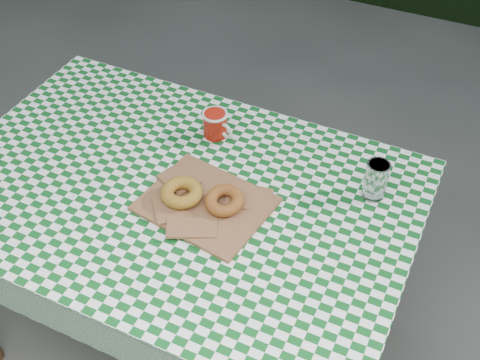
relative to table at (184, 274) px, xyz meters
name	(u,v)px	position (x,y,z in m)	size (l,w,h in m)	color
table	(184,274)	(0.00, 0.00, 0.00)	(1.29, 0.86, 0.75)	brown
tablecloth	(175,191)	(0.00, 0.00, 0.38)	(1.31, 0.88, 0.01)	#0B4A19
paper_bag	(206,203)	(0.10, -0.02, 0.39)	(0.33, 0.26, 0.02)	brown
bagel_front	(182,193)	(0.04, -0.03, 0.42)	(0.11, 0.11, 0.04)	#A47421
bagel_back	(224,200)	(0.16, -0.01, 0.41)	(0.10, 0.10, 0.03)	brown
coffee_mug	(215,124)	(0.00, 0.26, 0.42)	(0.14, 0.14, 0.08)	#961609
drinking_glass	(376,180)	(0.50, 0.21, 0.44)	(0.06, 0.06, 0.11)	silver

